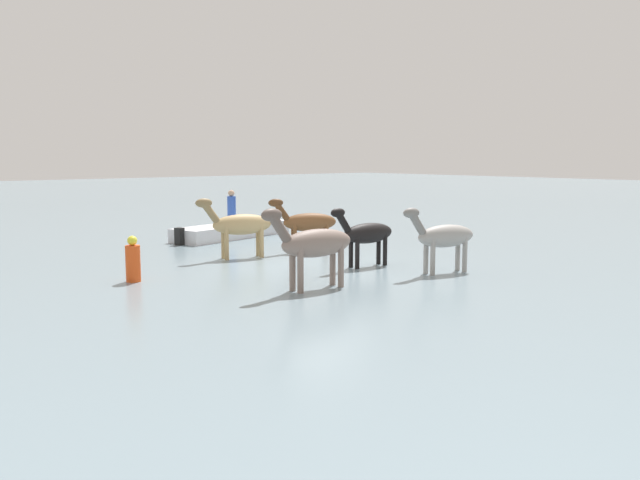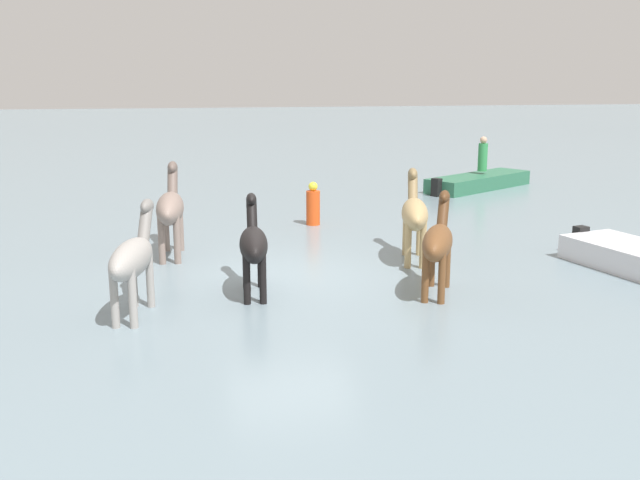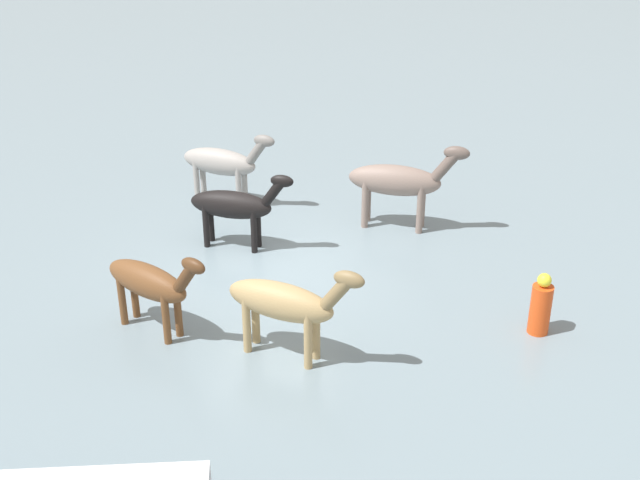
{
  "view_description": "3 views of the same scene",
  "coord_description": "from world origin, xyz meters",
  "views": [
    {
      "loc": [
        11.95,
        13.89,
        3.09
      ],
      "look_at": [
        0.09,
        0.03,
        0.76
      ],
      "focal_mm": 37.27,
      "sensor_mm": 36.0,
      "label": 1
    },
    {
      "loc": [
        -13.65,
        2.0,
        3.91
      ],
      "look_at": [
        -0.65,
        -0.45,
        0.89
      ],
      "focal_mm": 41.15,
      "sensor_mm": 36.0,
      "label": 2
    },
    {
      "loc": [
        3.44,
        -13.96,
        8.06
      ],
      "look_at": [
        0.98,
        -0.15,
        0.81
      ],
      "focal_mm": 47.43,
      "sensor_mm": 36.0,
      "label": 3
    }
  ],
  "objects": [
    {
      "name": "horse_chestnut_trailing",
      "position": [
        -1.49,
        -2.44,
        0.95
      ],
      "size": [
        2.16,
        1.27,
        1.73
      ],
      "rotation": [
        0.0,
        0.0,
        5.84
      ],
      "color": "brown",
      "rests_on": "ground_plane"
    },
    {
      "name": "ground_plane",
      "position": [
        0.0,
        0.0,
        0.0
      ],
      "size": [
        144.91,
        144.91,
        0.0
      ],
      "primitive_type": "plane",
      "color": "gray"
    },
    {
      "name": "horse_gray_outer",
      "position": [
        0.88,
        -2.77,
        1.01
      ],
      "size": [
        2.38,
        1.0,
        1.84
      ],
      "rotation": [
        0.0,
        0.0,
        6.03
      ],
      "color": "tan",
      "rests_on": "ground_plane"
    },
    {
      "name": "horse_dun_straggler",
      "position": [
        2.22,
        2.29,
        1.07
      ],
      "size": [
        2.5,
        0.69,
        1.94
      ],
      "rotation": [
        0.0,
        0.0,
        6.22
      ],
      "color": "gray",
      "rests_on": "ground_plane"
    },
    {
      "name": "buoy_channel_marker",
      "position": [
        4.98,
        -1.33,
        0.51
      ],
      "size": [
        0.36,
        0.36,
        1.14
      ],
      "color": "#E54C19",
      "rests_on": "ground_plane"
    },
    {
      "name": "horse_rear_stallion",
      "position": [
        -1.76,
        2.86,
        0.97
      ],
      "size": [
        2.29,
        0.89,
        1.77
      ],
      "rotation": [
        0.0,
        0.0,
        6.07
      ],
      "color": "#9E9993",
      "rests_on": "ground_plane"
    },
    {
      "name": "horse_pinto_flank",
      "position": [
        -0.93,
        0.81,
        0.93
      ],
      "size": [
        2.18,
        0.62,
        1.69
      ],
      "rotation": [
        0.0,
        0.0,
        6.21
      ],
      "color": "black",
      "rests_on": "ground_plane"
    }
  ]
}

